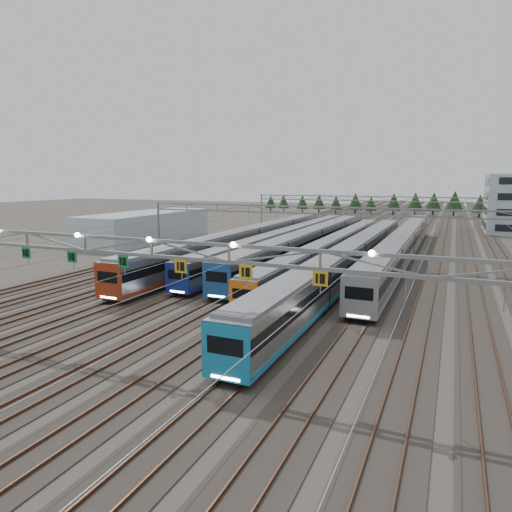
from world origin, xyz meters
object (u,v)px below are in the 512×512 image
at_px(train_c, 313,241).
at_px(gantry_far, 372,203).
at_px(train_a, 250,240).
at_px(gantry_mid, 320,217).
at_px(train_d, 334,248).
at_px(gantry_near, 150,252).
at_px(train_e, 353,258).
at_px(train_b, 287,240).
at_px(train_f, 403,245).
at_px(west_shed, 146,227).

bearing_deg(train_c, gantry_far, 86.81).
distance_m(train_a, gantry_mid, 11.99).
height_order(train_d, gantry_near, gantry_near).
bearing_deg(gantry_far, train_e, -82.84).
bearing_deg(train_e, gantry_near, -102.21).
distance_m(train_b, train_e, 19.42).
xyz_separation_m(train_e, train_f, (4.50, 13.84, 0.05)).
height_order(train_a, train_c, train_a).
distance_m(train_c, train_e, 16.04).
relative_size(train_e, train_f, 1.02).
xyz_separation_m(train_c, train_f, (13.50, 0.56, 0.03)).
bearing_deg(gantry_mid, train_a, 176.71).
distance_m(train_c, west_shed, 34.46).
bearing_deg(train_b, train_c, -8.49).
relative_size(train_a, train_c, 1.02).
distance_m(train_a, gantry_near, 42.55).
height_order(train_c, west_shed, west_shed).
height_order(train_e, gantry_mid, gantry_mid).
bearing_deg(train_a, train_f, 11.25).
relative_size(train_d, gantry_mid, 1.09).
distance_m(train_e, gantry_far, 54.30).
distance_m(train_a, train_c, 9.82).
distance_m(train_d, gantry_near, 40.29).
bearing_deg(west_shed, gantry_far, 45.39).
bearing_deg(train_b, train_d, -31.25).
bearing_deg(gantry_near, gantry_mid, 89.93).
height_order(train_a, train_b, train_a).
relative_size(train_c, gantry_near, 1.13).
bearing_deg(train_f, west_shed, 176.60).
distance_m(train_d, gantry_mid, 4.97).
relative_size(gantry_far, west_shed, 1.88).
bearing_deg(train_d, train_b, 148.75).
height_order(train_a, train_d, train_a).
bearing_deg(gantry_near, west_shed, 127.20).
bearing_deg(train_f, gantry_near, -104.02).
relative_size(train_d, west_shed, 2.05).
xyz_separation_m(train_d, west_shed, (-38.79, 8.19, 0.78)).
relative_size(train_a, gantry_far, 1.15).
xyz_separation_m(gantry_near, gantry_far, (0.05, 85.12, -0.70)).
xyz_separation_m(train_b, west_shed, (-29.79, 2.73, 0.70)).
relative_size(train_e, gantry_near, 1.21).
bearing_deg(west_shed, train_a, -16.13).
relative_size(train_a, train_e, 0.95).
distance_m(train_f, gantry_near, 46.88).
height_order(train_d, gantry_mid, gantry_mid).
relative_size(train_d, gantry_far, 1.09).
relative_size(gantry_mid, west_shed, 1.88).
distance_m(train_f, gantry_far, 41.64).
bearing_deg(train_f, train_b, 179.63).
bearing_deg(gantry_mid, gantry_near, -90.07).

